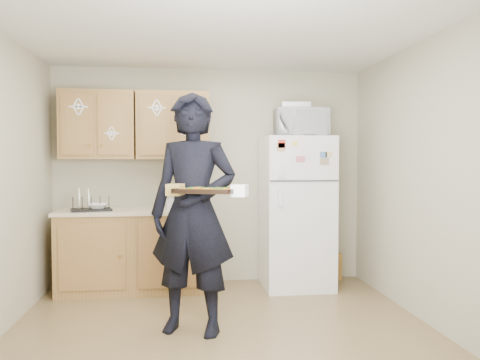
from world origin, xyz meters
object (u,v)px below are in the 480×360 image
Objects in this scene: baking_tray at (207,191)px; dish_rack at (91,203)px; refrigerator at (296,212)px; person at (193,213)px; microwave at (301,123)px.

dish_rack is at bearing 146.75° from baking_tray.
baking_tray is at bearing -124.82° from refrigerator.
person is at bearing -132.85° from refrigerator.
dish_rack is (-1.06, 1.25, -0.01)m from person.
person reaches higher than dish_rack.
baking_tray is at bearing -50.58° from person.
baking_tray is (0.10, -0.28, 0.20)m from person.
person is 3.54× the size of microwave.
refrigerator reaches higher than dish_rack.
dish_rack is (-1.16, 1.53, -0.21)m from baking_tray.
microwave is (0.04, -0.05, 1.01)m from refrigerator.
baking_tray is 0.81× the size of microwave.
microwave is at bearing 64.84° from person.
baking_tray is (-1.09, -1.57, 0.35)m from refrigerator.
refrigerator is 2.25m from dish_rack.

